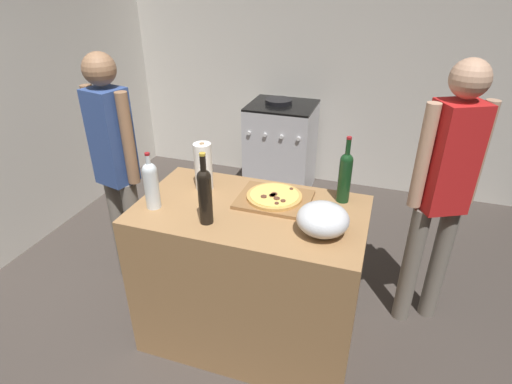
{
  "coord_description": "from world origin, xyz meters",
  "views": [
    {
      "loc": [
        0.85,
        -1.02,
        2.07
      ],
      "look_at": [
        0.22,
        0.88,
        0.98
      ],
      "focal_mm": 28.86,
      "sensor_mm": 36.0,
      "label": 1
    }
  ],
  "objects_px": {
    "wine_bottle_amber": "(151,183)",
    "stove": "(281,148)",
    "person_in_red": "(444,186)",
    "person_in_stripes": "(116,162)",
    "mixing_bowl": "(323,219)",
    "pizza": "(274,196)",
    "wine_bottle_dark": "(345,175)",
    "wine_bottle_clear": "(205,193)",
    "paper_towel_roll": "(203,167)"
  },
  "relations": [
    {
      "from": "paper_towel_roll",
      "to": "wine_bottle_dark",
      "type": "height_order",
      "value": "wine_bottle_dark"
    },
    {
      "from": "wine_bottle_dark",
      "to": "wine_bottle_amber",
      "type": "bearing_deg",
      "value": -157.92
    },
    {
      "from": "wine_bottle_clear",
      "to": "person_in_stripes",
      "type": "relative_size",
      "value": 0.23
    },
    {
      "from": "pizza",
      "to": "mixing_bowl",
      "type": "height_order",
      "value": "mixing_bowl"
    },
    {
      "from": "paper_towel_roll",
      "to": "stove",
      "type": "height_order",
      "value": "paper_towel_roll"
    },
    {
      "from": "wine_bottle_clear",
      "to": "wine_bottle_amber",
      "type": "xyz_separation_m",
      "value": [
        -0.34,
        0.05,
        -0.02
      ]
    },
    {
      "from": "person_in_stripes",
      "to": "person_in_red",
      "type": "relative_size",
      "value": 0.98
    },
    {
      "from": "mixing_bowl",
      "to": "person_in_stripes",
      "type": "height_order",
      "value": "person_in_stripes"
    },
    {
      "from": "pizza",
      "to": "person_in_stripes",
      "type": "relative_size",
      "value": 0.19
    },
    {
      "from": "paper_towel_roll",
      "to": "stove",
      "type": "relative_size",
      "value": 0.3
    },
    {
      "from": "mixing_bowl",
      "to": "wine_bottle_clear",
      "type": "distance_m",
      "value": 0.59
    },
    {
      "from": "pizza",
      "to": "wine_bottle_dark",
      "type": "height_order",
      "value": "wine_bottle_dark"
    },
    {
      "from": "paper_towel_roll",
      "to": "wine_bottle_amber",
      "type": "distance_m",
      "value": 0.33
    },
    {
      "from": "pizza",
      "to": "paper_towel_roll",
      "type": "distance_m",
      "value": 0.45
    },
    {
      "from": "pizza",
      "to": "person_in_red",
      "type": "xyz_separation_m",
      "value": [
        0.89,
        0.39,
        0.02
      ]
    },
    {
      "from": "person_in_red",
      "to": "person_in_stripes",
      "type": "bearing_deg",
      "value": -172.66
    },
    {
      "from": "mixing_bowl",
      "to": "stove",
      "type": "xyz_separation_m",
      "value": [
        -0.77,
        2.11,
        -0.55
      ]
    },
    {
      "from": "pizza",
      "to": "person_in_red",
      "type": "bearing_deg",
      "value": 23.42
    },
    {
      "from": "stove",
      "to": "person_in_stripes",
      "type": "bearing_deg",
      "value": -110.6
    },
    {
      "from": "pizza",
      "to": "wine_bottle_amber",
      "type": "distance_m",
      "value": 0.67
    },
    {
      "from": "paper_towel_roll",
      "to": "stove",
      "type": "xyz_separation_m",
      "value": [
        -0.03,
        1.86,
        -0.61
      ]
    },
    {
      "from": "wine_bottle_dark",
      "to": "person_in_red",
      "type": "relative_size",
      "value": 0.22
    },
    {
      "from": "paper_towel_roll",
      "to": "person_in_stripes",
      "type": "distance_m",
      "value": 0.71
    },
    {
      "from": "wine_bottle_amber",
      "to": "wine_bottle_clear",
      "type": "bearing_deg",
      "value": -8.53
    },
    {
      "from": "wine_bottle_dark",
      "to": "wine_bottle_clear",
      "type": "bearing_deg",
      "value": -144.89
    },
    {
      "from": "wine_bottle_clear",
      "to": "paper_towel_roll",
      "type": "bearing_deg",
      "value": 116.21
    },
    {
      "from": "pizza",
      "to": "mixing_bowl",
      "type": "bearing_deg",
      "value": -36.97
    },
    {
      "from": "pizza",
      "to": "paper_towel_roll",
      "type": "bearing_deg",
      "value": 177.69
    },
    {
      "from": "paper_towel_roll",
      "to": "wine_bottle_clear",
      "type": "height_order",
      "value": "wine_bottle_clear"
    },
    {
      "from": "mixing_bowl",
      "to": "pizza",
      "type": "bearing_deg",
      "value": 143.03
    },
    {
      "from": "wine_bottle_clear",
      "to": "mixing_bowl",
      "type": "bearing_deg",
      "value": 8.26
    },
    {
      "from": "wine_bottle_amber",
      "to": "person_in_red",
      "type": "relative_size",
      "value": 0.19
    },
    {
      "from": "wine_bottle_dark",
      "to": "wine_bottle_amber",
      "type": "distance_m",
      "value": 1.04
    },
    {
      "from": "mixing_bowl",
      "to": "person_in_red",
      "type": "relative_size",
      "value": 0.15
    },
    {
      "from": "person_in_stripes",
      "to": "stove",
      "type": "bearing_deg",
      "value": 69.4
    },
    {
      "from": "wine_bottle_amber",
      "to": "person_in_stripes",
      "type": "height_order",
      "value": "person_in_stripes"
    },
    {
      "from": "wine_bottle_amber",
      "to": "stove",
      "type": "height_order",
      "value": "wine_bottle_amber"
    },
    {
      "from": "wine_bottle_dark",
      "to": "stove",
      "type": "bearing_deg",
      "value": 115.05
    },
    {
      "from": "paper_towel_roll",
      "to": "person_in_stripes",
      "type": "height_order",
      "value": "person_in_stripes"
    },
    {
      "from": "wine_bottle_dark",
      "to": "person_in_stripes",
      "type": "xyz_separation_m",
      "value": [
        -1.48,
        0.0,
        -0.14
      ]
    },
    {
      "from": "wine_bottle_amber",
      "to": "paper_towel_roll",
      "type": "bearing_deg",
      "value": 58.79
    },
    {
      "from": "pizza",
      "to": "wine_bottle_clear",
      "type": "relative_size",
      "value": 0.81
    },
    {
      "from": "mixing_bowl",
      "to": "person_in_red",
      "type": "height_order",
      "value": "person_in_red"
    },
    {
      "from": "pizza",
      "to": "person_in_red",
      "type": "relative_size",
      "value": 0.18
    },
    {
      "from": "stove",
      "to": "person_in_stripes",
      "type": "distance_m",
      "value": 1.94
    },
    {
      "from": "mixing_bowl",
      "to": "wine_bottle_clear",
      "type": "relative_size",
      "value": 0.67
    },
    {
      "from": "pizza",
      "to": "person_in_stripes",
      "type": "distance_m",
      "value": 1.13
    },
    {
      "from": "wine_bottle_amber",
      "to": "person_in_red",
      "type": "bearing_deg",
      "value": 23.56
    },
    {
      "from": "mixing_bowl",
      "to": "paper_towel_roll",
      "type": "relative_size",
      "value": 0.9
    },
    {
      "from": "wine_bottle_clear",
      "to": "person_in_stripes",
      "type": "height_order",
      "value": "person_in_stripes"
    }
  ]
}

